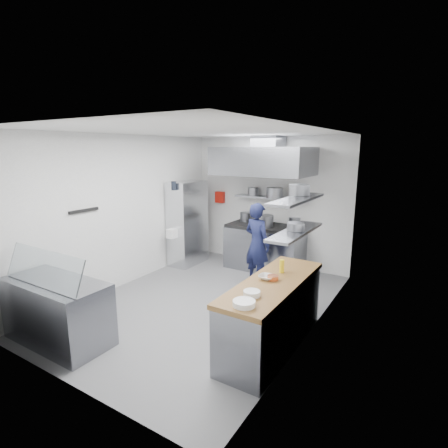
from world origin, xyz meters
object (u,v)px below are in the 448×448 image
Objects in this scene: gas_range at (265,248)px; display_case at (58,311)px; chef at (257,244)px; wire_rack at (188,223)px.

gas_range is 1.07× the size of display_case.
chef is 3.53m from display_case.
chef is 1.89m from wire_rack.
display_case is at bearing 84.46° from chef.
chef reaches higher than gas_range.
chef is at bearing -8.61° from wire_rack.
chef is at bearing 67.74° from display_case.
wire_rack is 1.23× the size of display_case.
chef is (0.23, -0.85, 0.33)m from gas_range.
gas_range reaches higher than display_case.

